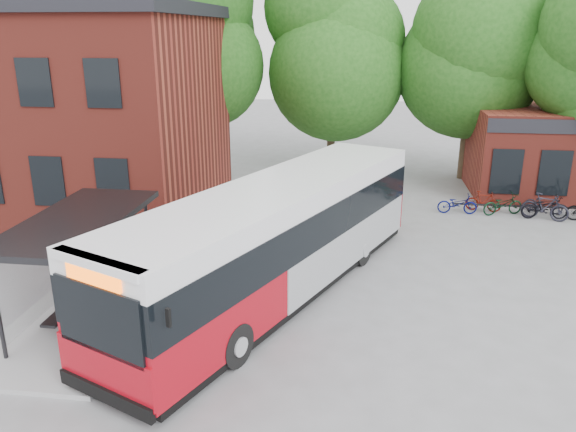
# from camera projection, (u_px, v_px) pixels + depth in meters

# --- Properties ---
(ground) EXTENTS (100.00, 100.00, 0.00)m
(ground) POSITION_uv_depth(u_px,v_px,m) (258.00, 310.00, 15.73)
(ground) COLOR slate
(station_building) EXTENTS (18.40, 10.40, 8.50)m
(station_building) POSITION_uv_depth(u_px,v_px,m) (1.00, 107.00, 24.49)
(station_building) COLOR maroon
(station_building) RESTS_ON ground
(bus_shelter) EXTENTS (3.60, 7.00, 2.90)m
(bus_shelter) POSITION_uv_depth(u_px,v_px,m) (83.00, 268.00, 14.89)
(bus_shelter) COLOR #242427
(bus_shelter) RESTS_ON ground
(bike_rail) EXTENTS (5.20, 0.10, 0.38)m
(bike_rail) POSITION_uv_depth(u_px,v_px,m) (514.00, 209.00, 23.91)
(bike_rail) COLOR #242427
(bike_rail) RESTS_ON ground
(tree_0) EXTENTS (7.92, 7.92, 11.00)m
(tree_0) POSITION_uv_depth(u_px,v_px,m) (200.00, 69.00, 29.80)
(tree_0) COLOR #1B4B14
(tree_0) RESTS_ON ground
(tree_1) EXTENTS (7.92, 7.92, 10.40)m
(tree_1) POSITION_uv_depth(u_px,v_px,m) (333.00, 75.00, 29.96)
(tree_1) COLOR #1B4B14
(tree_1) RESTS_ON ground
(tree_2) EXTENTS (7.92, 7.92, 11.00)m
(tree_2) POSITION_uv_depth(u_px,v_px,m) (471.00, 71.00, 28.05)
(tree_2) COLOR #1B4B14
(tree_2) RESTS_ON ground
(city_bus) EXTENTS (7.91, 13.16, 3.34)m
(city_bus) POSITION_uv_depth(u_px,v_px,m) (278.00, 240.00, 16.26)
(city_bus) COLOR #A20915
(city_bus) RESTS_ON ground
(bicycle_0) EXTENTS (1.64, 0.58, 0.86)m
(bicycle_0) POSITION_uv_depth(u_px,v_px,m) (457.00, 204.00, 23.87)
(bicycle_0) COLOR #050B4C
(bicycle_0) RESTS_ON ground
(bicycle_1) EXTENTS (1.53, 0.75, 0.89)m
(bicycle_1) POSITION_uv_depth(u_px,v_px,m) (483.00, 201.00, 24.18)
(bicycle_1) COLOR #591109
(bicycle_1) RESTS_ON ground
(bicycle_2) EXTENTS (1.89, 1.17, 0.94)m
(bicycle_2) POSITION_uv_depth(u_px,v_px,m) (503.00, 204.00, 23.70)
(bicycle_2) COLOR black
(bicycle_2) RESTS_ON ground
(bicycle_4) EXTENTS (1.96, 0.82, 1.00)m
(bicycle_4) POSITION_uv_depth(u_px,v_px,m) (545.00, 207.00, 23.17)
(bicycle_4) COLOR black
(bicycle_4) RESTS_ON ground
(bicycle_5) EXTENTS (1.92, 1.22, 1.12)m
(bicycle_5) POSITION_uv_depth(u_px,v_px,m) (545.00, 207.00, 23.05)
(bicycle_5) COLOR black
(bicycle_5) RESTS_ON ground
(bicycle_6) EXTENTS (1.62, 1.12, 0.81)m
(bicycle_6) POSITION_uv_depth(u_px,v_px,m) (544.00, 203.00, 24.02)
(bicycle_6) COLOR black
(bicycle_6) RESTS_ON ground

